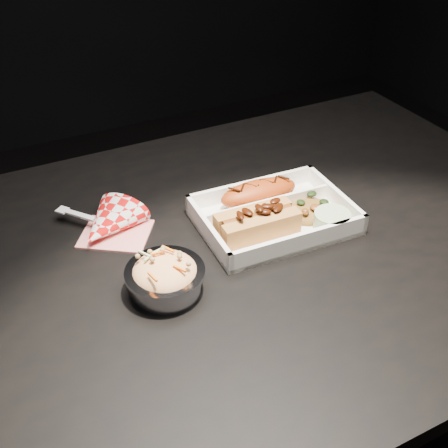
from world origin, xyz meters
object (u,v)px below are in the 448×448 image
Objects in this scene: napkin_fork at (107,225)px; food_tray at (273,218)px; foil_coleslaw_cup at (165,276)px; dining_table at (237,285)px; hotdog at (257,222)px; fried_pastry at (259,193)px.

food_tray is at bearing 30.89° from napkin_fork.
food_tray is 2.24× the size of foil_coleslaw_cup.
dining_table is 0.13m from hotdog.
hotdog reaches higher than dining_table.
food_tray is 0.24m from foil_coleslaw_cup.
napkin_fork is at bearing 161.79° from food_tray.
food_tray is at bearing 30.64° from hotdog.
foil_coleslaw_cup is at bearing -159.13° from food_tray.
fried_pastry is 1.24× the size of foil_coleslaw_cup.
hotdog reaches higher than food_tray.
fried_pastry is at bearing 43.22° from dining_table.
foil_coleslaw_cup is (-0.15, -0.05, 0.12)m from dining_table.
foil_coleslaw_cup reaches higher than food_tray.
fried_pastry is 0.09m from hotdog.
dining_table is 0.20m from foil_coleslaw_cup.
food_tray is 1.92× the size of hotdog.
food_tray is 0.06m from hotdog.
foil_coleslaw_cup is at bearing -27.41° from napkin_fork.
napkin_fork is at bearing 170.49° from fried_pastry.
napkin_fork is (-0.03, 0.17, -0.01)m from foil_coleslaw_cup.
napkin_fork reaches higher than hotdog.
napkin_fork is (-0.21, 0.12, -0.02)m from hotdog.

